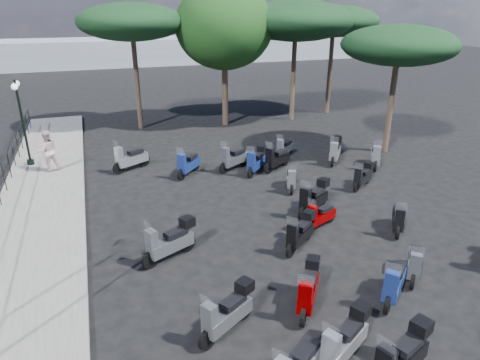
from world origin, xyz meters
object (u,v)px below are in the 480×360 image
object	(u,v)px
scooter_10	(188,164)
scooter_25	(363,177)
scooter_14	(277,159)
scooter_27	(335,151)
pine_3	(399,45)
scooter_2	(227,313)
scooter_15	(256,161)
scooter_20	(291,179)
scooter_19	(398,219)
pine_2	(132,22)
pine_1	(334,21)
scooter_13	(313,199)
scooter_12	(394,283)
scooter_18	(320,217)
scooter_17	(414,264)
scooter_4	(130,159)
pedestrian_far	(48,151)
scooter_26	(375,156)
scooter_21	(284,148)
scooter_5	(344,342)
pine_0	(296,21)
scooter_3	(170,242)
scooter_7	(308,290)
scooter_8	(300,233)
lamp_post_2	(22,118)
scooter_9	(233,159)
scooter_11	(401,358)
broadleaf_tree	(224,27)

from	to	relation	value
scooter_10	scooter_25	world-z (taller)	scooter_10
scooter_14	scooter_27	world-z (taller)	scooter_14
pine_3	scooter_2	bearing A→B (deg)	-139.84
scooter_15	scooter_20	distance (m)	2.21
scooter_19	pine_2	world-z (taller)	pine_2
pine_1	pine_2	world-z (taller)	pine_2
scooter_13	scooter_12	bearing A→B (deg)	142.77
scooter_18	scooter_25	size ratio (longest dim) A/B	1.06
scooter_15	pine_3	xyz separation A→B (m)	(7.12, 0.63, 4.54)
scooter_12	scooter_17	bearing A→B (deg)	-102.85
scooter_10	scooter_17	size ratio (longest dim) A/B	1.14
scooter_18	scooter_2	bearing A→B (deg)	106.12
scooter_4	pine_1	xyz separation A→B (m)	(13.69, 6.75, 5.30)
pedestrian_far	scooter_26	distance (m)	14.24
scooter_12	scooter_21	xyz separation A→B (m)	(1.99, 10.64, -0.04)
scooter_5	scooter_17	distance (m)	3.87
pine_0	scooter_5	bearing A→B (deg)	-112.71
scooter_14	pine_1	size ratio (longest dim) A/B	0.23
scooter_10	scooter_19	world-z (taller)	scooter_10
scooter_4	scooter_25	xyz separation A→B (m)	(8.48, -5.03, -0.06)
scooter_3	scooter_12	bearing A→B (deg)	-152.23
scooter_7	scooter_8	bearing A→B (deg)	-76.58
scooter_3	scooter_15	bearing A→B (deg)	-66.10
scooter_10	scooter_15	distance (m)	2.93
scooter_21	scooter_2	bearing A→B (deg)	110.62
scooter_4	pedestrian_far	bearing A→B (deg)	49.09
lamp_post_2	scooter_19	world-z (taller)	lamp_post_2
scooter_9	scooter_25	bearing A→B (deg)	-160.69
scooter_8	scooter_12	bearing A→B (deg)	161.63
scooter_5	scooter_13	xyz separation A→B (m)	(2.67, 6.23, 0.02)
scooter_15	scooter_17	world-z (taller)	scooter_15
pedestrian_far	pine_3	xyz separation A→B (m)	(15.52, -2.20, 4.02)
scooter_11	broadleaf_tree	distance (m)	20.26
scooter_8	scooter_15	world-z (taller)	scooter_15
lamp_post_2	pine_3	distance (m)	16.98
scooter_3	scooter_17	xyz separation A→B (m)	(5.92, -3.06, -0.11)
scooter_5	pine_0	size ratio (longest dim) A/B	0.22
scooter_11	scooter_27	bearing A→B (deg)	-45.99
scooter_9	scooter_27	bearing A→B (deg)	-127.64
scooter_9	pine_0	world-z (taller)	pine_0
scooter_12	pine_2	size ratio (longest dim) A/B	0.20
scooter_14	scooter_17	size ratio (longest dim) A/B	1.28
scooter_12	scooter_25	bearing A→B (deg)	-69.17
scooter_5	scooter_18	world-z (taller)	scooter_5
scooter_15	scooter_25	world-z (taller)	scooter_15
scooter_17	scooter_20	xyz separation A→B (m)	(-0.51, 6.45, -0.01)
pedestrian_far	pine_3	distance (m)	16.19
scooter_21	scooter_13	bearing A→B (deg)	126.22
pine_2	scooter_27	bearing A→B (deg)	-49.32
scooter_7	scooter_13	bearing A→B (deg)	-83.53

